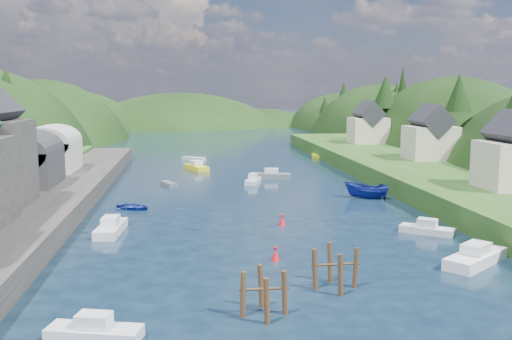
{
  "coord_description": "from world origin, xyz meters",
  "views": [
    {
      "loc": [
        -7.5,
        -34.22,
        12.81
      ],
      "look_at": [
        0.0,
        28.0,
        4.0
      ],
      "focal_mm": 40.0,
      "sensor_mm": 36.0,
      "label": 1
    }
  ],
  "objects": [
    {
      "name": "boat_sheds",
      "position": [
        -26.0,
        39.0,
        5.27
      ],
      "size": [
        7.0,
        21.0,
        7.5
      ],
      "color": "#2D2D30",
      "rests_on": "quay_left"
    },
    {
      "name": "channel_buoy_near",
      "position": [
        -1.01,
        7.2,
        0.48
      ],
      "size": [
        0.7,
        0.7,
        1.1
      ],
      "color": "red",
      "rests_on": "ground"
    },
    {
      "name": "quay_left",
      "position": [
        -24.0,
        20.0,
        1.0
      ],
      "size": [
        12.0,
        110.0,
        2.0
      ],
      "primitive_type": "cube",
      "color": "#2D2B28",
      "rests_on": "ground"
    },
    {
      "name": "piling_cluster_far",
      "position": [
        1.88,
        0.58,
        1.08
      ],
      "size": [
        3.23,
        3.01,
        3.3
      ],
      "color": "#382314",
      "rests_on": "ground"
    },
    {
      "name": "hill_trees",
      "position": [
        0.08,
        65.49,
        11.14
      ],
      "size": [
        92.96,
        147.27,
        12.87
      ],
      "color": "black",
      "rests_on": "ground"
    },
    {
      "name": "hillside_right",
      "position": [
        45.0,
        75.0,
        -7.41
      ],
      "size": [
        36.0,
        245.56,
        48.0
      ],
      "color": "black",
      "rests_on": "ground"
    },
    {
      "name": "ground",
      "position": [
        0.0,
        50.0,
        0.0
      ],
      "size": [
        600.0,
        600.0,
        0.0
      ],
      "primitive_type": "plane",
      "color": "black",
      "rests_on": "ground"
    },
    {
      "name": "right_bank_cottages",
      "position": [
        28.0,
        48.33,
        5.84
      ],
      "size": [
        9.0,
        59.24,
        8.41
      ],
      "color": "beige",
      "rests_on": "terrace_right"
    },
    {
      "name": "channel_buoy_far",
      "position": [
        1.37,
        18.37,
        0.48
      ],
      "size": [
        0.7,
        0.7,
        1.1
      ],
      "color": "red",
      "rests_on": "ground"
    },
    {
      "name": "terrace_right",
      "position": [
        25.0,
        40.0,
        1.2
      ],
      "size": [
        16.0,
        120.0,
        2.4
      ],
      "primitive_type": "cube",
      "color": "#234719",
      "rests_on": "ground"
    },
    {
      "name": "far_hills",
      "position": [
        1.22,
        174.01,
        -10.8
      ],
      "size": [
        103.0,
        68.0,
        44.0
      ],
      "color": "black",
      "rests_on": "ground"
    },
    {
      "name": "moored_boats",
      "position": [
        1.06,
        18.37,
        0.62
      ],
      "size": [
        33.89,
        90.12,
        2.05
      ],
      "color": "#52565E",
      "rests_on": "ground"
    },
    {
      "name": "piling_cluster_near",
      "position": [
        -3.32,
        -3.34,
        1.05
      ],
      "size": [
        2.89,
        2.73,
        3.25
      ],
      "color": "#382314",
      "rests_on": "ground"
    }
  ]
}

